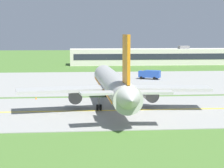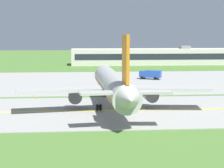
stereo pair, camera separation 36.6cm
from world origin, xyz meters
The scene contains 8 objects.
ground_plane centered at (0.00, 0.00, 0.00)m, with size 500.00×500.00×0.00m, color #47702D.
taxiway_strip centered at (0.00, 0.00, 0.05)m, with size 240.00×28.00×0.10m, color gray.
apron_pad centered at (10.00, 42.00, 0.05)m, with size 140.00×52.00×0.10m, color gray.
taxiway_centreline centered at (0.00, 0.00, 0.11)m, with size 220.00×0.60×0.01m, color yellow.
airplane_lead centered at (-1.32, 1.73, 4.13)m, with size 32.51×39.58×12.70m.
service_truck_baggage centered at (12.96, 45.03, 1.53)m, with size 6.28×4.55×2.60m.
terminal_building centered at (23.94, 99.72, 3.30)m, with size 67.54×11.89×7.76m.
traffic_cone_near_edge centered at (-15.43, 12.72, 0.30)m, with size 0.44×0.44×0.60m, color orange.
Camera 1 is at (-7.64, -65.73, 12.81)m, focal length 64.58 mm.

